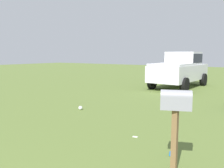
% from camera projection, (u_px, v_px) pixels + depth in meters
% --- Properties ---
extents(mailbox, '(0.37, 0.53, 1.38)m').
position_uv_depth(mailbox, '(176.00, 107.00, 3.80)').
color(mailbox, brown).
rests_on(mailbox, ground).
extents(pickup_truck, '(4.93, 2.31, 2.09)m').
position_uv_depth(pickup_truck, '(181.00, 69.00, 14.03)').
color(pickup_truck, silver).
rests_on(pickup_truck, ground).
extents(litter_bag_far_scatter, '(0.14, 0.14, 0.14)m').
position_uv_depth(litter_bag_far_scatter, '(80.00, 108.00, 8.29)').
color(litter_bag_far_scatter, silver).
rests_on(litter_bag_far_scatter, ground).
extents(litter_wrapper_by_mailbox, '(0.11, 0.13, 0.01)m').
position_uv_depth(litter_wrapper_by_mailbox, '(135.00, 137.00, 5.58)').
color(litter_wrapper_by_mailbox, silver).
rests_on(litter_wrapper_by_mailbox, ground).
extents(litter_can_midfield_a, '(0.14, 0.10, 0.07)m').
position_uv_depth(litter_can_midfield_a, '(171.00, 154.00, 4.55)').
color(litter_can_midfield_a, blue).
rests_on(litter_can_midfield_a, ground).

